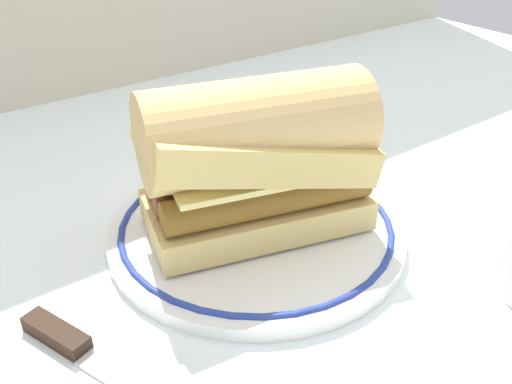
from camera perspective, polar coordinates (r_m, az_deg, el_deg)
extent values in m
plane|color=white|center=(0.51, 2.17, -3.56)|extent=(1.50, 1.50, 0.00)
cylinder|color=white|center=(0.49, 0.00, -3.89)|extent=(0.26, 0.26, 0.01)
torus|color=navy|center=(0.49, 0.00, -3.32)|extent=(0.24, 0.24, 0.01)
cube|color=#D7B76D|center=(0.48, 0.00, -1.74)|extent=(0.20, 0.14, 0.03)
cylinder|color=brown|center=(0.44, 1.34, -0.69)|extent=(0.17, 0.07, 0.03)
cylinder|color=brown|center=(0.47, 0.00, 1.04)|extent=(0.17, 0.07, 0.03)
cylinder|color=brown|center=(0.49, -1.21, 2.61)|extent=(0.17, 0.07, 0.03)
cube|color=#EAD67A|center=(0.46, 0.00, 2.82)|extent=(0.17, 0.13, 0.01)
cube|color=#D7B968|center=(0.45, 0.00, 4.78)|extent=(0.20, 0.14, 0.07)
cylinder|color=#DCB470|center=(0.45, 0.00, 6.51)|extent=(0.20, 0.12, 0.08)
cube|color=black|center=(0.42, -19.52, -13.34)|extent=(0.03, 0.06, 0.01)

